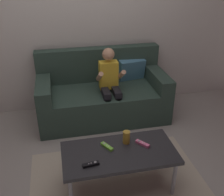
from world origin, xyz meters
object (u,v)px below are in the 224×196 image
object	(u,v)px
soda_can	(126,137)
game_remote_pink_near_edge	(142,144)
coffee_table	(119,155)
game_remote_black_far_corner	(91,164)
person_seated_on_couch	(110,83)
game_remote_lime_center	(107,146)
couch	(103,95)

from	to	relation	value
soda_can	game_remote_pink_near_edge	bearing A→B (deg)	-24.45
coffee_table	game_remote_black_far_corner	distance (m)	0.31
game_remote_pink_near_edge	soda_can	bearing A→B (deg)	155.55
person_seated_on_couch	coffee_table	bearing A→B (deg)	-97.69
coffee_table	soda_can	bearing A→B (deg)	50.27
game_remote_pink_near_edge	soda_can	world-z (taller)	soda_can
game_remote_pink_near_edge	game_remote_lime_center	distance (m)	0.33
couch	coffee_table	world-z (taller)	couch
game_remote_pink_near_edge	game_remote_lime_center	size ratio (longest dim) A/B	0.95
game_remote_pink_near_edge	soda_can	size ratio (longest dim) A/B	1.08
couch	soda_can	world-z (taller)	couch
game_remote_lime_center	soda_can	bearing A→B (deg)	10.18
person_seated_on_couch	game_remote_pink_near_edge	bearing A→B (deg)	-85.99
coffee_table	game_remote_black_far_corner	size ratio (longest dim) A/B	7.10
person_seated_on_couch	game_remote_lime_center	bearing A→B (deg)	-103.28
coffee_table	game_remote_lime_center	bearing A→B (deg)	141.29
coffee_table	game_remote_black_far_corner	xyz separation A→B (m)	(-0.27, -0.13, 0.05)
game_remote_black_far_corner	soda_can	bearing A→B (deg)	33.26
coffee_table	soda_can	distance (m)	0.18
game_remote_black_far_corner	soda_can	world-z (taller)	soda_can
game_remote_lime_center	game_remote_black_far_corner	xyz separation A→B (m)	(-0.18, -0.21, 0.00)
couch	game_remote_black_far_corner	xyz separation A→B (m)	(-0.37, -1.46, 0.11)
soda_can	person_seated_on_couch	bearing A→B (deg)	86.60
coffee_table	soda_can	world-z (taller)	soda_can
game_remote_pink_near_edge	game_remote_black_far_corner	bearing A→B (deg)	-160.60
couch	game_remote_black_far_corner	size ratio (longest dim) A/B	11.64
game_remote_pink_near_edge	game_remote_black_far_corner	distance (m)	0.54
soda_can	game_remote_lime_center	bearing A→B (deg)	-169.82
game_remote_pink_near_edge	game_remote_black_far_corner	world-z (taller)	same
game_remote_black_far_corner	couch	bearing A→B (deg)	75.92
person_seated_on_couch	game_remote_black_far_corner	bearing A→B (deg)	-108.59
couch	coffee_table	bearing A→B (deg)	-93.97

